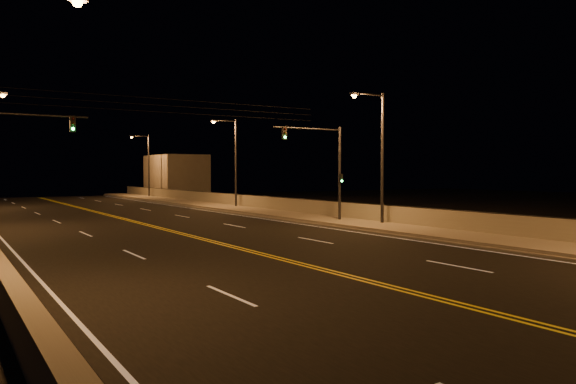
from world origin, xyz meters
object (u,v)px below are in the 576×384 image
streetlight_1 (379,149)px  streetlight_3 (146,161)px  traffic_signal_right (328,163)px  streetlight_2 (233,157)px

streetlight_1 → streetlight_3: 45.29m
traffic_signal_right → streetlight_1: bearing=-65.7°
streetlight_3 → traffic_signal_right: (-1.47, -42.03, -0.81)m
streetlight_3 → traffic_signal_right: bearing=-92.0°
streetlight_3 → traffic_signal_right: streetlight_3 is taller
streetlight_1 → streetlight_2: same height
streetlight_1 → traffic_signal_right: 3.66m
streetlight_3 → streetlight_2: bearing=-90.0°
streetlight_1 → streetlight_3: bearing=90.0°
streetlight_1 → streetlight_3: same height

